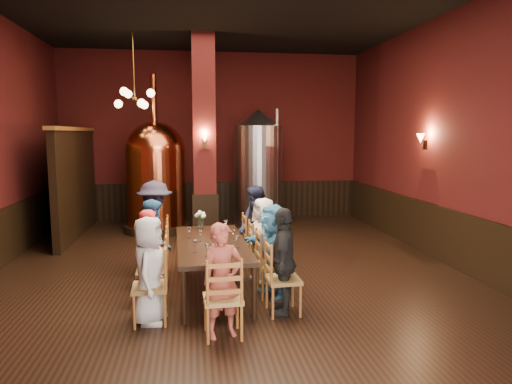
{
  "coord_description": "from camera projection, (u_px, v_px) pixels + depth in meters",
  "views": [
    {
      "loc": [
        -0.58,
        -7.52,
        2.34
      ],
      "look_at": [
        0.5,
        0.2,
        1.34
      ],
      "focal_mm": 32.0,
      "sensor_mm": 36.0,
      "label": 1
    }
  ],
  "objects": [
    {
      "name": "wine_glass_1",
      "position": [
        212.0,
        233.0,
        6.91
      ],
      "size": [
        0.07,
        0.07,
        0.17
      ],
      "primitive_type": null,
      "color": "white",
      "rests_on": "dining_table"
    },
    {
      "name": "wine_glass_4",
      "position": [
        213.0,
        251.0,
        5.88
      ],
      "size": [
        0.07,
        0.07,
        0.17
      ],
      "primitive_type": null,
      "color": "white",
      "rests_on": "dining_table"
    },
    {
      "name": "person_4",
      "position": [
        283.0,
        261.0,
        5.9
      ],
      "size": [
        0.55,
        0.88,
        1.4
      ],
      "primitive_type": "imported",
      "rotation": [
        0.0,
        0.0,
        4.44
      ],
      "color": "black",
      "rests_on": "ground"
    },
    {
      "name": "chair_6",
      "position": [
        264.0,
        253.0,
        7.23
      ],
      "size": [
        0.48,
        0.48,
        0.92
      ],
      "primitive_type": null,
      "rotation": [
        0.0,
        0.0,
        1.61
      ],
      "color": "#964D26",
      "rests_on": "ground"
    },
    {
      "name": "person_8",
      "position": [
        223.0,
        281.0,
        5.22
      ],
      "size": [
        0.56,
        0.44,
        1.34
      ],
      "primitive_type": "imported",
      "rotation": [
        0.0,
        0.0,
        6.56
      ],
      "color": "#9D4234",
      "rests_on": "ground"
    },
    {
      "name": "chair_0",
      "position": [
        150.0,
        287.0,
        5.63
      ],
      "size": [
        0.48,
        0.48,
        0.92
      ],
      "primitive_type": null,
      "rotation": [
        0.0,
        0.0,
        -1.53
      ],
      "color": "#964D26",
      "rests_on": "ground"
    },
    {
      "name": "chair_1",
      "position": [
        152.0,
        271.0,
        6.29
      ],
      "size": [
        0.48,
        0.48,
        0.92
      ],
      "primitive_type": null,
      "rotation": [
        0.0,
        0.0,
        -1.53
      ],
      "color": "#964D26",
      "rests_on": "ground"
    },
    {
      "name": "chair_8",
      "position": [
        223.0,
        298.0,
        5.25
      ],
      "size": [
        0.48,
        0.48,
        0.92
      ],
      "primitive_type": null,
      "rotation": [
        0.0,
        0.0,
        3.18
      ],
      "color": "#964D26",
      "rests_on": "ground"
    },
    {
      "name": "wine_glass_3",
      "position": [
        226.0,
        225.0,
        7.53
      ],
      "size": [
        0.07,
        0.07,
        0.17
      ],
      "primitive_type": null,
      "color": "white",
      "rests_on": "dining_table"
    },
    {
      "name": "chair_5",
      "position": [
        272.0,
        264.0,
        6.59
      ],
      "size": [
        0.48,
        0.48,
        0.92
      ],
      "primitive_type": null,
      "rotation": [
        0.0,
        0.0,
        1.61
      ],
      "color": "#964D26",
      "rests_on": "ground"
    },
    {
      "name": "chair_3",
      "position": [
        156.0,
        247.0,
        7.59
      ],
      "size": [
        0.48,
        0.48,
        0.92
      ],
      "primitive_type": null,
      "rotation": [
        0.0,
        0.0,
        -1.53
      ],
      "color": "#964D26",
      "rests_on": "ground"
    },
    {
      "name": "person_6",
      "position": [
        264.0,
        240.0,
        7.21
      ],
      "size": [
        0.6,
        0.75,
        1.34
      ],
      "primitive_type": "imported",
      "rotation": [
        0.0,
        0.0,
        5.01
      ],
      "color": "beige",
      "rests_on": "ground"
    },
    {
      "name": "wainscot_right",
      "position": [
        446.0,
        236.0,
        8.25
      ],
      "size": [
        0.08,
        9.9,
        1.0
      ],
      "primitive_type": "cube",
      "color": "black",
      "rests_on": "ground"
    },
    {
      "name": "person_3",
      "position": [
        155.0,
        228.0,
        7.54
      ],
      "size": [
        0.59,
        1.02,
        1.57
      ],
      "primitive_type": "imported",
      "rotation": [
        0.0,
        0.0,
        1.57
      ],
      "color": "black",
      "rests_on": "ground"
    },
    {
      "name": "rose_vase",
      "position": [
        201.0,
        217.0,
        7.61
      ],
      "size": [
        0.19,
        0.19,
        0.31
      ],
      "color": "white",
      "rests_on": "dining_table"
    },
    {
      "name": "person_7",
      "position": [
        256.0,
        228.0,
        7.85
      ],
      "size": [
        0.6,
        0.79,
        1.45
      ],
      "primitive_type": "imported",
      "rotation": [
        0.0,
        0.0,
        5.12
      ],
      "color": "#1A1C35",
      "rests_on": "ground"
    },
    {
      "name": "copper_kettle",
      "position": [
        156.0,
        175.0,
        10.85
      ],
      "size": [
        1.57,
        1.57,
        3.7
      ],
      "rotation": [
        0.0,
        0.0,
        -0.02
      ],
      "color": "black",
      "rests_on": "ground"
    },
    {
      "name": "pendant_cluster",
      "position": [
        135.0,
        98.0,
        9.97
      ],
      "size": [
        0.9,
        0.9,
        1.7
      ],
      "primitive_type": null,
      "color": "#A57226",
      "rests_on": "room"
    },
    {
      "name": "wainscot_back",
      "position": [
        214.0,
        201.0,
        12.57
      ],
      "size": [
        7.9,
        0.08,
        1.0
      ],
      "primitive_type": "cube",
      "color": "black",
      "rests_on": "ground"
    },
    {
      "name": "chair_7",
      "position": [
        256.0,
        243.0,
        7.89
      ],
      "size": [
        0.48,
        0.48,
        0.92
      ],
      "primitive_type": null,
      "rotation": [
        0.0,
        0.0,
        1.61
      ],
      "color": "#964D26",
      "rests_on": "ground"
    },
    {
      "name": "wine_glass_8",
      "position": [
        195.0,
        246.0,
        6.12
      ],
      "size": [
        0.07,
        0.07,
        0.17
      ],
      "primitive_type": null,
      "color": "white",
      "rests_on": "dining_table"
    },
    {
      "name": "person_5",
      "position": [
        272.0,
        250.0,
        6.56
      ],
      "size": [
        0.76,
        1.31,
        1.34
      ],
      "primitive_type": "imported",
      "rotation": [
        0.0,
        0.0,
        5.03
      ],
      "color": "teal",
      "rests_on": "ground"
    },
    {
      "name": "wine_glass_2",
      "position": [
        200.0,
        236.0,
        6.75
      ],
      "size": [
        0.07,
        0.07,
        0.17
      ],
      "primitive_type": null,
      "color": "white",
      "rests_on": "dining_table"
    },
    {
      "name": "wine_glass_5",
      "position": [
        207.0,
        250.0,
        5.92
      ],
      "size": [
        0.07,
        0.07,
        0.17
      ],
      "primitive_type": null,
      "color": "white",
      "rests_on": "dining_table"
    },
    {
      "name": "person_1",
      "position": [
        152.0,
        257.0,
        6.26
      ],
      "size": [
        0.32,
        0.49,
        1.32
      ],
      "primitive_type": "imported",
      "rotation": [
        0.0,
        0.0,
        1.55
      ],
      "color": "red",
      "rests_on": "ground"
    },
    {
      "name": "room",
      "position": [
        227.0,
        139.0,
        7.48
      ],
      "size": [
        10.0,
        10.02,
        4.5
      ],
      "color": "black",
      "rests_on": "ground"
    },
    {
      "name": "sconce_wall",
      "position": [
        425.0,
        141.0,
        8.81
      ],
      "size": [
        0.2,
        0.2,
        0.36
      ],
      "primitive_type": null,
      "rotation": [
        0.0,
        0.0,
        1.57
      ],
      "color": "black",
      "rests_on": "room"
    },
    {
      "name": "chair_4",
      "position": [
        283.0,
        279.0,
        5.94
      ],
      "size": [
        0.48,
        0.48,
        0.92
      ],
      "primitive_type": null,
      "rotation": [
        0.0,
        0.0,
        1.61
      ],
      "color": "#964D26",
      "rests_on": "ground"
    },
    {
      "name": "dining_table",
      "position": [
        212.0,
        246.0,
        6.73
      ],
      "size": [
        1.09,
        2.44,
        0.75
      ],
      "rotation": [
        0.0,
        0.0,
        0.04
      ],
      "color": "black",
      "rests_on": "ground"
    },
    {
      "name": "partition",
      "position": [
        76.0,
        184.0,
        10.31
      ],
      "size": [
        0.22,
        3.5,
        2.4
      ],
      "primitive_type": "cube",
      "color": "black",
      "rests_on": "ground"
    },
    {
      "name": "person_2",
      "position": [
        154.0,
        244.0,
        6.9
      ],
      "size": [
        0.41,
        0.7,
        1.36
      ],
      "primitive_type": "imported",
      "rotation": [
        0.0,
        0.0,
        1.7
      ],
      "color": "#285587",
      "rests_on": "ground"
    },
    {
      "name": "column",
      "position": [
        204.0,
        137.0,
        10.19
      ],
      "size": [
        0.58,
        0.58,
        4.5
      ],
      "primitive_type": "cube",
      "color": "#450E10",
      "rests_on": "ground"
    },
    {
      "name": "wine_glass_0",
      "position": [
        237.0,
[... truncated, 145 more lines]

